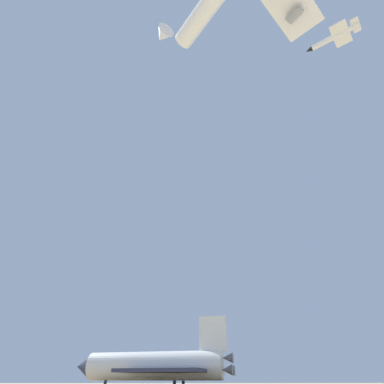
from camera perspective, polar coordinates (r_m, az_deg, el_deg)
space_shuttle at (r=87.57m, az=-6.84°, el=-27.56°), size 37.52×29.12×15.80m
chase_jet_high_escort at (r=110.65m, az=23.35°, el=23.33°), size 12.73×12.94×4.00m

